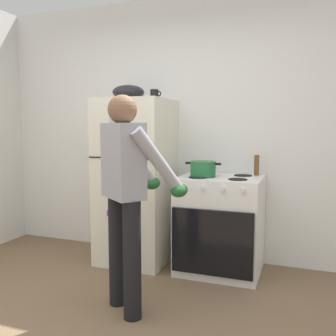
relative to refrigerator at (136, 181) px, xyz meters
name	(u,v)px	position (x,y,z in m)	size (l,w,h in m)	color
kitchen_wall_back	(188,129)	(0.43, 0.38, 0.53)	(6.00, 0.10, 2.70)	white
refrigerator	(136,181)	(0.00, 0.00, 0.00)	(0.68, 0.72, 1.65)	silver
stove_range	(220,225)	(0.87, -0.01, -0.37)	(0.76, 0.67, 0.91)	white
person_cook	(128,185)	(0.40, -1.00, 0.13)	(0.65, 0.68, 1.60)	black
red_pot	(203,169)	(0.71, -0.05, 0.16)	(0.34, 0.24, 0.14)	#236638
coffee_mug	(155,94)	(0.18, 0.05, 0.87)	(0.11, 0.08, 0.10)	black
pepper_mill	(257,165)	(1.17, 0.20, 0.19)	(0.05, 0.05, 0.19)	brown
mixing_bowl	(128,92)	(-0.08, 0.00, 0.89)	(0.32, 0.32, 0.14)	black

